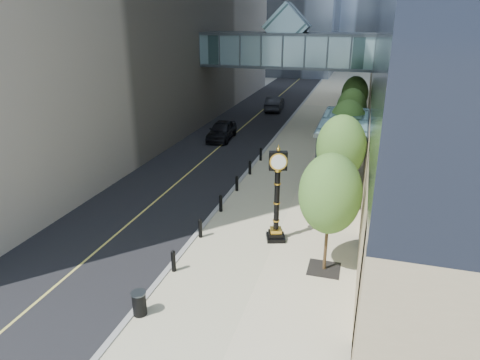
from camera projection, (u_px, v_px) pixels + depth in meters
name	position (u px, v px, depth m)	size (l,w,h in m)	color
ground	(225.00, 296.00, 17.17)	(320.00, 320.00, 0.00)	gray
road	(271.00, 103.00, 54.83)	(8.00, 180.00, 0.02)	black
sidewalk	(334.00, 107.00, 52.72)	(8.00, 180.00, 0.06)	#B7B08D
curb	(302.00, 105.00, 53.77)	(0.25, 180.00, 0.07)	gray
skywalk	(287.00, 48.00, 40.26)	(17.00, 4.20, 5.80)	slate
entrance_canopy	(345.00, 122.00, 27.29)	(3.00, 8.00, 4.38)	#383F44
bollard_row	(229.00, 193.00, 25.75)	(0.20, 16.20, 0.90)	black
street_trees	(347.00, 126.00, 28.65)	(2.69, 28.56, 5.54)	black
street_clock	(277.00, 201.00, 20.66)	(1.13, 1.13, 4.79)	black
trash_bin	(139.00, 304.00, 15.88)	(0.52, 0.52, 0.90)	black
pedestrian	(318.00, 205.00, 23.36)	(0.58, 0.38, 1.60)	#AAA79C
car_near	(222.00, 130.00, 38.63)	(1.96, 4.86, 1.66)	black
car_far	(275.00, 103.00, 50.54)	(1.77, 5.07, 1.67)	black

